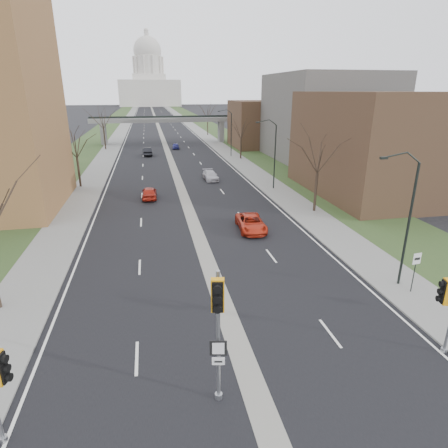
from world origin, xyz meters
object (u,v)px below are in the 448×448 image
object	(u,v)px
car_left_near	(149,193)
car_right_mid	(210,175)
car_right_far	(176,146)
car_right_near	(251,223)
speed_limit_sign	(415,265)
car_left_far	(147,151)
signal_pole_median	(218,318)

from	to	relation	value
car_left_near	car_right_mid	xyz separation A→B (m)	(8.69, 8.29, -0.07)
car_right_mid	car_right_far	xyz separation A→B (m)	(-2.61, 31.49, -0.03)
car_right_near	car_right_far	xyz separation A→B (m)	(-2.95, 52.50, -0.08)
car_right_near	car_right_mid	distance (m)	21.01
car_left_near	car_right_near	xyz separation A→B (m)	(9.03, -12.71, -0.02)
speed_limit_sign	car_left_far	world-z (taller)	speed_limit_sign
car_left_near	car_right_near	world-z (taller)	car_left_near
car_right_mid	car_left_far	bearing A→B (deg)	108.06
car_left_far	car_right_near	xyz separation A→B (m)	(9.14, -44.56, -0.09)
signal_pole_median	car_right_mid	distance (m)	41.02
speed_limit_sign	car_right_mid	world-z (taller)	speed_limit_sign
car_left_far	speed_limit_sign	bearing A→B (deg)	102.24
signal_pole_median	car_right_far	xyz separation A→B (m)	(3.65, 71.88, -3.52)
car_right_near	car_right_far	size ratio (longest dim) A/B	1.39
signal_pole_median	car_right_near	bearing A→B (deg)	82.62
speed_limit_sign	car_right_mid	size ratio (longest dim) A/B	0.60
car_left_near	car_left_far	xyz separation A→B (m)	(-0.11, 31.84, 0.07)
car_left_near	car_right_far	world-z (taller)	car_left_near
signal_pole_median	speed_limit_sign	distance (m)	15.17
car_left_far	car_right_mid	world-z (taller)	car_left_far
car_left_far	car_right_mid	bearing A→B (deg)	107.09
car_left_far	car_right_mid	xyz separation A→B (m)	(8.80, -23.55, -0.14)
signal_pole_median	car_right_mid	bearing A→B (deg)	92.63
signal_pole_median	car_right_mid	xyz separation A→B (m)	(6.26, 40.39, -3.48)
speed_limit_sign	signal_pole_median	bearing A→B (deg)	-160.61
signal_pole_median	car_right_near	size ratio (longest dim) A/B	1.19
signal_pole_median	car_right_far	bearing A→B (deg)	98.53
car_left_near	car_right_far	distance (m)	40.25
car_left_near	car_left_far	world-z (taller)	car_left_far
speed_limit_sign	car_left_far	distance (m)	59.75
car_left_near	car_right_far	xyz separation A→B (m)	(6.08, 39.79, -0.11)
signal_pole_median	speed_limit_sign	world-z (taller)	signal_pole_median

